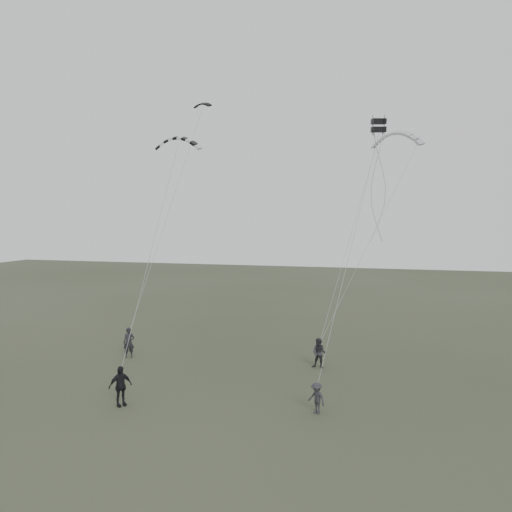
% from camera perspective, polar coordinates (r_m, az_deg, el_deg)
% --- Properties ---
extents(ground, '(140.00, 140.00, 0.00)m').
position_cam_1_polar(ground, '(26.86, -4.77, -15.56)').
color(ground, '#313825').
rests_on(ground, ground).
extents(flyer_left, '(0.83, 0.68, 1.96)m').
position_cam_1_polar(flyer_left, '(34.31, -14.32, -9.55)').
color(flyer_left, black).
rests_on(flyer_left, ground).
extents(flyer_right, '(0.96, 0.79, 1.83)m').
position_cam_1_polar(flyer_right, '(31.22, 7.24, -10.96)').
color(flyer_right, '#26262B').
rests_on(flyer_right, ground).
extents(flyer_center, '(1.09, 1.20, 1.97)m').
position_cam_1_polar(flyer_center, '(25.92, -15.25, -14.14)').
color(flyer_center, black).
rests_on(flyer_center, ground).
extents(flyer_far, '(1.09, 0.98, 1.47)m').
position_cam_1_polar(flyer_far, '(24.41, 6.94, -15.81)').
color(flyer_far, '#29292F').
rests_on(flyer_far, ground).
extents(kite_dark_small, '(1.47, 0.87, 0.59)m').
position_cam_1_polar(kite_dark_small, '(38.56, -6.15, 16.92)').
color(kite_dark_small, black).
rests_on(kite_dark_small, flyer_left).
extents(kite_pale_large, '(3.94, 2.25, 1.74)m').
position_cam_1_polar(kite_pale_large, '(38.40, 15.76, 13.40)').
color(kite_pale_large, '#ACAEB1').
rests_on(kite_pale_large, flyer_right).
extents(kite_striped, '(2.85, 1.46, 1.24)m').
position_cam_1_polar(kite_striped, '(30.75, -8.92, 13.18)').
color(kite_striped, black).
rests_on(kite_striped, flyer_center).
extents(kite_box, '(0.90, 0.96, 0.82)m').
position_cam_1_polar(kite_box, '(29.07, 13.83, 14.28)').
color(kite_box, black).
rests_on(kite_box, flyer_far).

